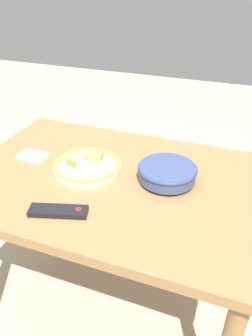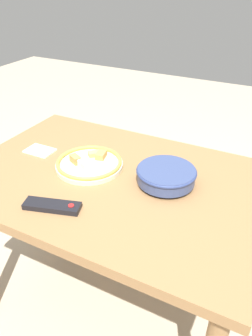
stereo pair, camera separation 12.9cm
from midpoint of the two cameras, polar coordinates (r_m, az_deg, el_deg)
The scene contains 6 objects.
ground_plane at distance 1.83m, azimuth -4.02°, elevation -22.16°, with size 8.00×8.00×0.00m, color #B7A88E.
dining_table at distance 1.35m, azimuth -5.07°, elevation -5.28°, with size 1.20×0.82×0.77m.
noodle_bowl at distance 1.25m, azimuth 4.30°, elevation -0.87°, with size 0.23×0.23×0.07m.
food_plate at distance 1.35m, azimuth -9.49°, elevation 0.31°, with size 0.28×0.28×0.05m.
tv_remote at distance 1.14m, azimuth -14.89°, elevation -7.39°, with size 0.21×0.11×0.02m.
folded_napkin at distance 1.51m, azimuth -18.32°, elevation 1.97°, with size 0.13×0.09×0.01m.
Camera 1 is at (-0.43, 0.99, 1.48)m, focal length 35.00 mm.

